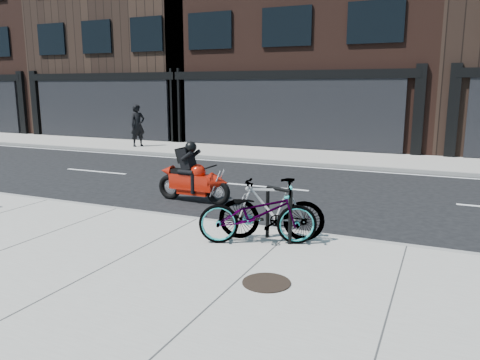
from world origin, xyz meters
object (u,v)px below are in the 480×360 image
at_px(manhole_cover, 266,283).
at_px(motorcycle, 196,178).
at_px(bicycle_front, 258,213).
at_px(pedestrian, 138,125).
at_px(bicycle_rear, 271,209).
at_px(bike_rack, 279,210).

bearing_deg(manhole_cover, motorcycle, 129.50).
xyz_separation_m(bicycle_front, pedestrian, (-9.79, 10.12, 0.41)).
bearing_deg(bicycle_rear, bicycle_front, -45.40).
xyz_separation_m(motorcycle, manhole_cover, (3.34, -4.05, -0.46)).
height_order(bicycle_front, manhole_cover, bicycle_front).
height_order(bike_rack, pedestrian, pedestrian).
xyz_separation_m(bicycle_front, manhole_cover, (0.73, -1.49, -0.51)).
relative_size(motorcycle, manhole_cover, 3.00).
relative_size(bicycle_rear, motorcycle, 0.92).
relative_size(bike_rack, bicycle_front, 0.47).
distance_m(bicycle_front, bicycle_rear, 0.30).
relative_size(bicycle_front, bicycle_rear, 1.09).
relative_size(bicycle_front, motorcycle, 1.00).
bearing_deg(motorcycle, pedestrian, 135.16).
relative_size(bicycle_rear, pedestrian, 0.98).
height_order(bike_rack, bicycle_rear, bicycle_rear).
bearing_deg(pedestrian, bike_rack, -109.12).
height_order(motorcycle, manhole_cover, motorcycle).
distance_m(bicycle_front, pedestrian, 14.08).
distance_m(motorcycle, manhole_cover, 5.26).
xyz_separation_m(motorcycle, pedestrian, (-7.18, 7.56, 0.46)).
xyz_separation_m(bicycle_rear, motorcycle, (-2.75, 2.29, -0.08)).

